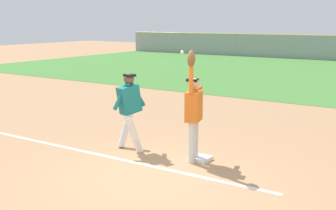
# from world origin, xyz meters

# --- Properties ---
(ground_plane) EXTENTS (78.27, 78.27, 0.00)m
(ground_plane) POSITION_xyz_m (0.00, 0.00, 0.00)
(ground_plane) COLOR tan
(chalk_foul_line) EXTENTS (12.00, 0.25, 0.01)m
(chalk_foul_line) POSITION_xyz_m (-3.74, 0.35, 0.00)
(chalk_foul_line) COLOR white
(chalk_foul_line) RESTS_ON ground_plane
(first_base) EXTENTS (0.38, 0.38, 0.08)m
(first_base) POSITION_xyz_m (0.26, 1.25, 0.04)
(first_base) COLOR white
(first_base) RESTS_ON ground_plane
(fielder) EXTENTS (0.36, 0.89, 2.28)m
(fielder) POSITION_xyz_m (0.16, 1.09, 1.12)
(fielder) COLOR silver
(fielder) RESTS_ON ground_plane
(runner) EXTENTS (0.76, 0.83, 1.72)m
(runner) POSITION_xyz_m (-1.40, 1.01, 1.00)
(runner) COLOR white
(runner) RESTS_ON ground_plane
(baseball) EXTENTS (0.07, 0.07, 0.07)m
(baseball) POSITION_xyz_m (-0.36, 1.49, 2.19)
(baseball) COLOR white
(parked_car_silver) EXTENTS (4.46, 2.23, 1.25)m
(parked_car_silver) POSITION_xyz_m (-5.84, 29.58, 0.67)
(parked_car_silver) COLOR #B7B7BC
(parked_car_silver) RESTS_ON ground_plane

